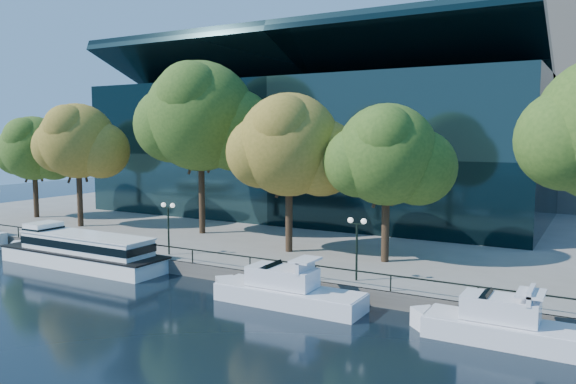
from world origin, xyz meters
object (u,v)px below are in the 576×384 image
Objects in this scene: tree_1 at (78,143)px; tree_4 at (388,157)px; tree_0 at (34,150)px; lamp_2 at (357,234)px; lamp_1 at (168,216)px; cruiser_far at (500,324)px; tree_3 at (290,147)px; tree_2 at (202,119)px; cruiser_near at (283,290)px; tour_boat at (78,249)px.

tree_4 is at bearing 0.31° from tree_1.
tree_0 is at bearing 169.33° from tree_1.
lamp_2 is at bearing -10.24° from tree_0.
cruiser_far is at bearing -8.97° from lamp_1.
tree_3 is 3.10× the size of lamp_1.
cruiser_far is 0.57× the size of tree_2.
tour_boat is at bearing 177.77° from cruiser_near.
tree_3 is (33.67, -2.00, 0.73)m from tree_0.
tree_2 is at bearing 141.71° from cruiser_near.
tree_2 is at bearing 156.07° from cruiser_far.
tree_1 is at bearing 179.41° from tree_3.
tour_boat is at bearing 178.63° from cruiser_far.
tree_1 is 0.77× the size of tree_2.
tour_boat is at bearing -104.29° from tree_2.
tree_1 is 13.77m from tree_2.
lamp_2 is at bearing 0.00° from lamp_1.
tree_0 is 2.79× the size of lamp_2.
cruiser_far is 43.60m from tree_1.
tour_boat is 4.07× the size of lamp_2.
cruiser_far is at bearing -0.06° from cruiser_near.
lamp_1 is (-12.50, 3.93, 3.05)m from cruiser_near.
tree_2 is (3.02, 11.84, 10.37)m from tour_boat.
lamp_1 is at bearing 171.03° from cruiser_far.
cruiser_near is 22.97m from tree_2.
tour_boat is at bearing -153.67° from lamp_1.
tree_4 reaches higher than tour_boat.
cruiser_near is 13.45m from lamp_1.
lamp_2 reaches higher than cruiser_near.
tree_2 is 1.39× the size of tree_4.
tree_2 is (-15.93, 12.58, 10.77)m from cruiser_near.
cruiser_near is at bearing 179.94° from cruiser_far.
tour_boat is 1.03× the size of tree_2.
tree_2 reaches higher than cruiser_far.
tree_3 is at bearing -15.75° from tree_2.
tree_1 is (9.28, -1.75, 0.87)m from tree_0.
tree_1 is 24.39m from tree_3.
lamp_1 and lamp_2 have the same top height.
lamp_1 is at bearing 162.56° from cruiser_near.
tree_0 is 33.73m from tree_3.
tree_3 is at bearing 145.19° from lamp_2.
tree_1 is (-10.25, 8.96, 8.10)m from tour_boat.
tree_1 reaches higher than tour_boat.
tree_3 is at bearing -3.40° from tree_0.
cruiser_near is 12.45m from cruiser_far.
tree_4 reaches higher than tree_0.
cruiser_near is at bearing -128.53° from lamp_2.
tree_3 is at bearing 116.99° from cruiser_near.
tree_1 is at bearing 160.95° from lamp_1.
tree_0 reaches higher than lamp_1.
cruiser_far is 21.37m from tree_3.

